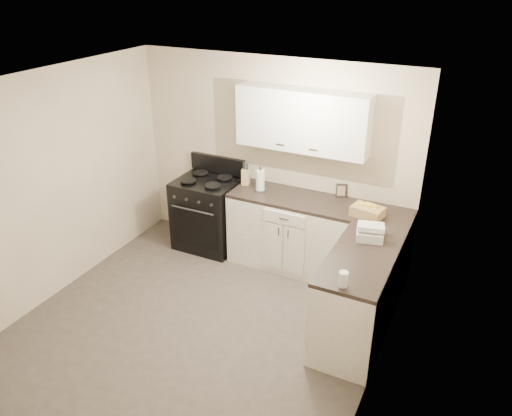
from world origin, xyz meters
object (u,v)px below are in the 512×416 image
at_px(knife_block, 246,177).
at_px(countertop_grill, 370,234).
at_px(paper_towel, 260,180).
at_px(stove, 208,214).
at_px(wicker_basket, 368,211).

bearing_deg(knife_block, countertop_grill, -32.58).
bearing_deg(knife_block, paper_towel, -29.34).
distance_m(stove, paper_towel, 0.96).
xyz_separation_m(knife_block, wicker_basket, (1.59, -0.19, -0.05)).
bearing_deg(paper_towel, stove, -177.56).
relative_size(wicker_basket, countertop_grill, 1.28).
distance_m(paper_towel, countertop_grill, 1.62).
bearing_deg(wicker_basket, paper_towel, 175.38).
distance_m(stove, knife_block, 0.78).
height_order(knife_block, paper_towel, paper_towel).
relative_size(stove, wicker_basket, 2.84).
height_order(paper_towel, countertop_grill, paper_towel).
bearing_deg(paper_towel, countertop_grill, -21.37).
bearing_deg(wicker_basket, knife_block, 173.37).
xyz_separation_m(paper_towel, wicker_basket, (1.36, -0.11, -0.07)).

